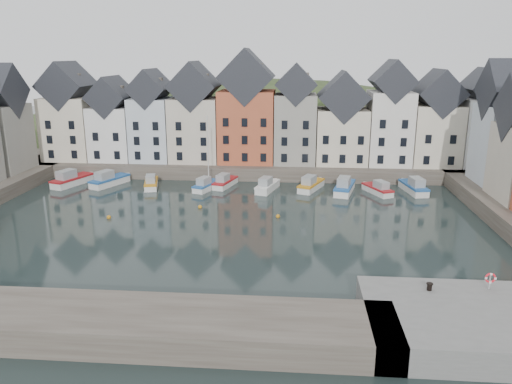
# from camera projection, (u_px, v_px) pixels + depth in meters

# --- Properties ---
(ground) EXTENTS (260.00, 260.00, 0.00)m
(ground) POSITION_uv_depth(u_px,v_px,m) (222.00, 230.00, 55.18)
(ground) COLOR black
(ground) RESTS_ON ground
(far_quay) EXTENTS (90.00, 16.00, 2.00)m
(far_quay) POSITION_uv_depth(u_px,v_px,m) (248.00, 164.00, 83.73)
(far_quay) COLOR #463E36
(far_quay) RESTS_ON ground
(near_quay) EXTENTS (18.00, 10.00, 2.00)m
(near_quay) POSITION_uv_depth(u_px,v_px,m) (498.00, 325.00, 33.98)
(near_quay) COLOR #60605E
(near_quay) RESTS_ON ground
(near_wall) EXTENTS (50.00, 6.00, 2.00)m
(near_wall) POSITION_uv_depth(u_px,v_px,m) (32.00, 320.00, 34.57)
(near_wall) COLOR #463E36
(near_wall) RESTS_ON ground
(hillside) EXTENTS (153.60, 70.40, 64.00)m
(hillside) POSITION_uv_depth(u_px,v_px,m) (260.00, 221.00, 113.76)
(hillside) COLOR #2A361B
(hillside) RESTS_ON ground
(far_terrace) EXTENTS (72.37, 8.16, 17.78)m
(far_terrace) POSITION_uv_depth(u_px,v_px,m) (267.00, 119.00, 79.46)
(far_terrace) COLOR beige
(far_terrace) RESTS_ON far_quay
(mooring_buoys) EXTENTS (20.50, 5.50, 0.50)m
(mooring_buoys) POSITION_uv_depth(u_px,v_px,m) (196.00, 213.00, 60.58)
(mooring_buoys) COLOR #C47E17
(mooring_buoys) RESTS_ON ground
(boat_a) EXTENTS (4.37, 7.29, 2.68)m
(boat_a) POSITION_uv_depth(u_px,v_px,m) (71.00, 180.00, 74.02)
(boat_a) COLOR silver
(boat_a) RESTS_ON ground
(boat_b) EXTENTS (4.59, 6.95, 2.57)m
(boat_b) POSITION_uv_depth(u_px,v_px,m) (109.00, 180.00, 73.88)
(boat_b) COLOR silver
(boat_b) RESTS_ON ground
(boat_c) EXTENTS (3.06, 5.99, 2.20)m
(boat_c) POSITION_uv_depth(u_px,v_px,m) (151.00, 183.00, 72.77)
(boat_c) COLOR silver
(boat_c) RESTS_ON ground
(boat_d) EXTENTS (3.58, 5.90, 10.78)m
(boat_d) POSITION_uv_depth(u_px,v_px,m) (206.00, 185.00, 71.54)
(boat_d) COLOR silver
(boat_d) RESTS_ON ground
(boat_e) EXTENTS (3.28, 6.06, 2.22)m
(boat_e) POSITION_uv_depth(u_px,v_px,m) (225.00, 182.00, 73.24)
(boat_e) COLOR silver
(boat_e) RESTS_ON ground
(boat_f) EXTENTS (3.43, 6.32, 2.32)m
(boat_f) POSITION_uv_depth(u_px,v_px,m) (267.00, 186.00, 70.99)
(boat_f) COLOR silver
(boat_f) RESTS_ON ground
(boat_g) EXTENTS (4.18, 6.58, 2.42)m
(boat_g) POSITION_uv_depth(u_px,v_px,m) (311.00, 185.00, 71.45)
(boat_g) COLOR silver
(boat_g) RESTS_ON ground
(boat_h) EXTENTS (3.69, 7.21, 2.65)m
(boat_h) POSITION_uv_depth(u_px,v_px,m) (344.00, 187.00, 69.95)
(boat_h) COLOR silver
(boat_h) RESTS_ON ground
(boat_i) EXTENTS (3.92, 5.87, 2.17)m
(boat_i) POSITION_uv_depth(u_px,v_px,m) (378.00, 189.00, 69.47)
(boat_i) COLOR silver
(boat_i) RESTS_ON ground
(boat_j) EXTENTS (3.16, 6.86, 2.54)m
(boat_j) POSITION_uv_depth(u_px,v_px,m) (414.00, 187.00, 70.12)
(boat_j) COLOR silver
(boat_j) RESTS_ON ground
(mooring_bollard) EXTENTS (0.48, 0.48, 0.56)m
(mooring_bollard) POSITION_uv_depth(u_px,v_px,m) (430.00, 286.00, 36.73)
(mooring_bollard) COLOR black
(mooring_bollard) RESTS_ON near_quay
(life_ring_post) EXTENTS (0.80, 0.17, 1.30)m
(life_ring_post) POSITION_uv_depth(u_px,v_px,m) (490.00, 278.00, 36.76)
(life_ring_post) COLOR gray
(life_ring_post) RESTS_ON near_quay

